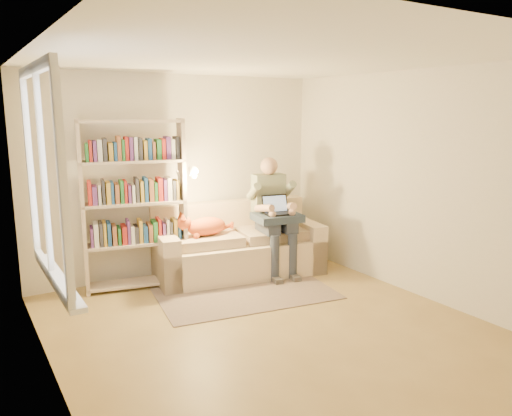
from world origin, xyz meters
TOP-DOWN VIEW (x-y plane):
  - floor at (0.00, 0.00)m, footprint 4.50×4.50m
  - ceiling at (0.00, 0.00)m, footprint 4.00×4.50m
  - wall_left at (-2.00, 0.00)m, footprint 0.02×4.50m
  - wall_right at (2.00, 0.00)m, footprint 0.02×4.50m
  - wall_back at (0.00, 2.25)m, footprint 4.00×0.02m
  - wall_front at (0.00, -2.25)m, footprint 4.00×0.02m
  - window at (-1.95, 0.20)m, footprint 0.12×1.52m
  - sofa at (0.59, 1.75)m, footprint 2.30×1.33m
  - person at (1.00, 1.51)m, footprint 0.52×0.72m
  - cat at (0.04, 1.70)m, footprint 0.80×0.36m
  - blanket at (1.00, 1.36)m, footprint 0.65×0.57m
  - laptop at (1.00, 1.37)m, footprint 0.40×0.35m
  - bookshelf at (-0.72, 1.90)m, footprint 1.35×0.63m
  - rug at (0.28, 0.99)m, footprint 2.20×1.50m

SIDE VIEW (x-z plane):
  - floor at x=0.00m, z-range 0.00..0.00m
  - rug at x=0.28m, z-range 0.00..0.01m
  - sofa at x=0.59m, z-range -0.13..0.80m
  - cat at x=0.04m, z-range 0.57..0.86m
  - blanket at x=1.00m, z-range 0.74..0.83m
  - person at x=1.00m, z-range 0.10..1.64m
  - laptop at x=1.00m, z-range 0.74..1.04m
  - bookshelf at x=-0.72m, z-range 0.11..2.16m
  - wall_left at x=-2.00m, z-range 0.00..2.60m
  - wall_right at x=2.00m, z-range 0.00..2.60m
  - wall_back at x=0.00m, z-range 0.00..2.60m
  - wall_front at x=0.00m, z-range 0.00..2.60m
  - window at x=-1.95m, z-range 0.53..2.22m
  - ceiling at x=0.00m, z-range 2.59..2.61m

